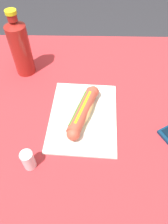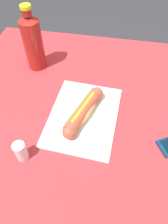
# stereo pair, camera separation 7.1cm
# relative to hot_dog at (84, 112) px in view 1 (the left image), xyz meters

# --- Properties ---
(ground_plane) EXTENTS (6.00, 6.00, 0.00)m
(ground_plane) POSITION_rel_hot_dog_xyz_m (0.00, 0.00, -0.79)
(ground_plane) COLOR #2D2D33
(ground_plane) RESTS_ON ground
(dining_table) EXTENTS (1.00, 1.00, 0.76)m
(dining_table) POSITION_rel_hot_dog_xyz_m (0.00, 0.00, -0.17)
(dining_table) COLOR brown
(dining_table) RESTS_ON ground
(paper_wrapper) EXTENTS (0.32, 0.24, 0.01)m
(paper_wrapper) POSITION_rel_hot_dog_xyz_m (-0.00, -0.00, -0.03)
(paper_wrapper) COLOR silver
(paper_wrapper) RESTS_ON dining_table
(hot_dog) EXTENTS (0.22, 0.11, 0.05)m
(hot_dog) POSITION_rel_hot_dog_xyz_m (0.00, 0.00, 0.00)
(hot_dog) COLOR #E5BC75
(hot_dog) RESTS_ON paper_wrapper
(soda_bottle) EXTENTS (0.08, 0.08, 0.25)m
(soda_bottle) POSITION_rel_hot_dog_xyz_m (0.24, 0.24, 0.08)
(soda_bottle) COLOR maroon
(soda_bottle) RESTS_ON dining_table
(salt_shaker) EXTENTS (0.04, 0.04, 0.07)m
(salt_shaker) POSITION_rel_hot_dog_xyz_m (-0.18, 0.15, 0.00)
(salt_shaker) COLOR silver
(salt_shaker) RESTS_ON dining_table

